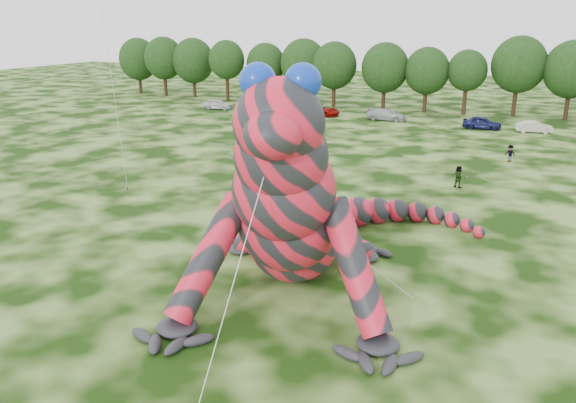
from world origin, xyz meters
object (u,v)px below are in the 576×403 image
at_px(tree_11, 571,80).
at_px(car_4, 482,123).
at_px(tree_3, 227,70).
at_px(spectator_5, 458,177).
at_px(tree_1, 164,66).
at_px(tree_5, 303,71).
at_px(car_3, 386,114).
at_px(tree_2, 194,68).
at_px(inflatable_gecko, 298,168).
at_px(car_5, 535,127).
at_px(tree_6, 334,75).
at_px(tree_7, 385,77).
at_px(spectator_2, 510,154).
at_px(car_2, 321,110).
at_px(car_0, 218,104).
at_px(tree_10, 518,76).
at_px(tree_4, 266,72).
at_px(tree_8, 426,80).
at_px(tree_0, 139,66).
at_px(spectator_1, 298,154).
at_px(car_1, 277,109).

distance_m(tree_11, car_4, 15.35).
distance_m(tree_3, spectator_5, 54.98).
height_order(tree_1, tree_5, tree_1).
relative_size(tree_5, car_3, 1.92).
relative_size(tree_2, car_4, 2.17).
relative_size(inflatable_gecko, car_3, 4.26).
height_order(tree_11, car_5, tree_11).
relative_size(tree_6, car_3, 1.86).
bearing_deg(tree_7, spectator_2, -55.00).
height_order(tree_3, car_4, tree_3).
xyz_separation_m(inflatable_gecko, tree_3, (-35.07, 55.61, -0.71)).
bearing_deg(spectator_5, car_3, -37.28).
relative_size(tree_3, car_2, 1.77).
distance_m(tree_2, car_2, 28.59).
distance_m(inflatable_gecko, car_0, 56.49).
distance_m(tree_1, tree_10, 55.76).
height_order(tree_4, tree_11, tree_11).
distance_m(tree_7, car_4, 18.05).
xyz_separation_m(tree_6, tree_8, (13.34, 0.30, -0.27)).
bearing_deg(car_4, car_0, 87.88).
xyz_separation_m(tree_0, spectator_5, (59.54, -38.92, -3.90)).
relative_size(tree_1, tree_4, 1.08).
distance_m(tree_6, car_2, 9.07).
bearing_deg(tree_10, inflatable_gecko, -98.01).
distance_m(tree_3, car_0, 10.47).
distance_m(tree_1, tree_5, 25.23).
relative_size(tree_4, tree_8, 1.01).
height_order(tree_6, tree_8, tree_6).
height_order(spectator_1, spectator_2, spectator_1).
bearing_deg(tree_0, tree_10, -0.61).
height_order(tree_0, tree_4, tree_0).
bearing_deg(car_3, car_2, 90.08).
bearing_deg(tree_8, car_0, -162.28).
distance_m(inflatable_gecko, tree_0, 79.03).
height_order(inflatable_gecko, spectator_2, inflatable_gecko).
relative_size(tree_5, tree_7, 1.03).
xyz_separation_m(tree_7, car_0, (-22.22, -8.79, -4.00)).
xyz_separation_m(tree_3, tree_11, (49.50, 1.13, 0.31)).
relative_size(car_0, car_3, 0.84).
height_order(tree_7, car_5, tree_7).
height_order(tree_11, car_1, tree_11).
relative_size(tree_8, spectator_2, 5.70).
height_order(tree_2, car_0, tree_2).
bearing_deg(tree_5, tree_3, -173.80).
bearing_deg(tree_6, car_1, -117.62).
relative_size(tree_2, tree_6, 1.02).
bearing_deg(tree_5, car_3, -32.75).
height_order(tree_2, tree_4, tree_2).
bearing_deg(car_0, car_3, -95.87).
relative_size(car_3, spectator_5, 3.00).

